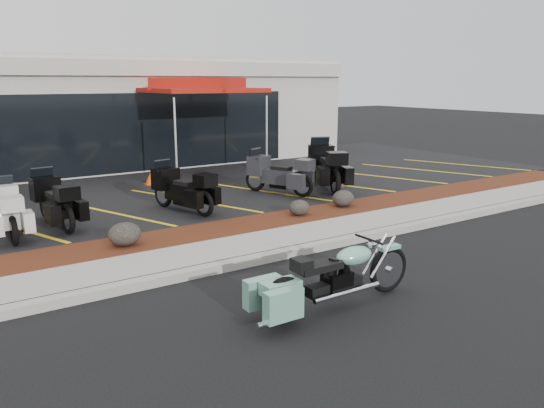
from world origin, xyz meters
TOP-DOWN VIEW (x-y plane):
  - ground at (0.00, 0.00)m, footprint 90.00×90.00m
  - curb at (0.00, 0.90)m, footprint 24.00×0.25m
  - sidewalk at (0.00, 1.60)m, footprint 24.00×1.20m
  - mulch_bed at (0.00, 2.80)m, footprint 24.00×1.20m
  - upper_lot at (0.00, 8.20)m, footprint 26.00×9.60m
  - dealership_building at (0.00, 14.47)m, footprint 18.00×8.16m
  - boulder_left at (-2.69, 2.72)m, footprint 0.62×0.52m
  - boulder_mid at (1.43, 2.81)m, footprint 0.50×0.42m
  - boulder_right at (2.84, 2.91)m, footprint 0.58×0.48m
  - hero_cruiser at (0.09, -1.36)m, footprint 2.76×0.70m
  - touring_white at (-4.40, 5.28)m, footprint 0.78×1.96m
  - touring_black_front at (-3.54, 5.61)m, footprint 0.99×2.12m
  - touring_black_mid at (-0.88, 5.32)m, footprint 1.32×2.17m
  - touring_grey at (2.03, 5.73)m, footprint 1.60×2.24m
  - touring_black_rear at (4.25, 5.65)m, footprint 1.85×2.60m
  - traffic_cone at (-0.08, 8.30)m, footprint 0.45×0.45m
  - popup_canopy at (2.05, 9.19)m, footprint 4.38×4.38m

SIDE VIEW (x-z plane):
  - ground at x=0.00m, z-range 0.00..0.00m
  - curb at x=0.00m, z-range 0.00..0.15m
  - sidewalk at x=0.00m, z-range 0.00..0.15m
  - upper_lot at x=0.00m, z-range 0.00..0.15m
  - mulch_bed at x=0.00m, z-range 0.00..0.16m
  - boulder_mid at x=1.43m, z-range 0.16..0.52m
  - traffic_cone at x=-0.08m, z-range 0.15..0.55m
  - boulder_right at x=2.84m, z-range 0.16..0.57m
  - boulder_left at x=-2.69m, z-range 0.16..0.60m
  - hero_cruiser at x=0.09m, z-range 0.00..0.97m
  - touring_white at x=-4.40m, z-range 0.15..1.28m
  - touring_black_mid at x=-0.88m, z-range 0.15..1.33m
  - touring_black_front at x=-3.54m, z-range 0.15..1.34m
  - touring_grey at x=2.03m, z-range 0.15..1.37m
  - touring_black_rear at x=4.25m, z-range 0.15..1.57m
  - dealership_building at x=0.00m, z-range 0.01..4.01m
  - popup_canopy at x=2.05m, z-range 1.43..4.57m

